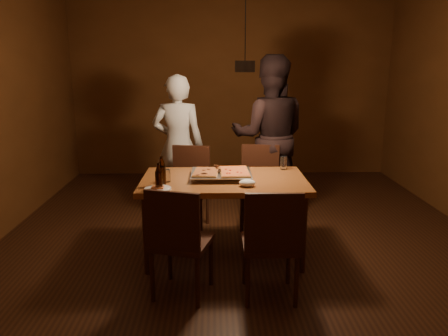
{
  "coord_description": "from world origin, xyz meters",
  "views": [
    {
      "loc": [
        -0.28,
        -4.0,
        1.79
      ],
      "look_at": [
        -0.19,
        -0.14,
        0.85
      ],
      "focal_mm": 35.0,
      "sensor_mm": 36.0,
      "label": 1
    }
  ],
  "objects_px": {
    "chair_far_left": "(189,179)",
    "diner_dark": "(269,136)",
    "beer_bottle_a": "(159,177)",
    "pizza_tray": "(221,175)",
    "chair_far_right": "(260,178)",
    "diner_white": "(178,145)",
    "plate_slice": "(158,189)",
    "beer_bottle_b": "(162,171)",
    "chair_near_left": "(178,233)",
    "chair_near_right": "(272,235)",
    "pendant_lamp": "(245,65)",
    "dining_table": "(224,186)"
  },
  "relations": [
    {
      "from": "chair_far_left",
      "to": "diner_dark",
      "type": "relative_size",
      "value": 0.26
    },
    {
      "from": "beer_bottle_a",
      "to": "pizza_tray",
      "type": "bearing_deg",
      "value": 36.46
    },
    {
      "from": "chair_far_right",
      "to": "beer_bottle_a",
      "type": "xyz_separation_m",
      "value": [
        -0.97,
        -1.15,
        0.33
      ]
    },
    {
      "from": "chair_far_left",
      "to": "diner_white",
      "type": "bearing_deg",
      "value": -61.92
    },
    {
      "from": "chair_far_left",
      "to": "plate_slice",
      "type": "distance_m",
      "value": 1.15
    },
    {
      "from": "beer_bottle_a",
      "to": "beer_bottle_b",
      "type": "height_order",
      "value": "beer_bottle_b"
    },
    {
      "from": "chair_far_left",
      "to": "diner_white",
      "type": "distance_m",
      "value": 0.59
    },
    {
      "from": "chair_far_right",
      "to": "diner_white",
      "type": "bearing_deg",
      "value": -18.68
    },
    {
      "from": "chair_far_left",
      "to": "chair_near_left",
      "type": "relative_size",
      "value": 0.94
    },
    {
      "from": "chair_near_right",
      "to": "pendant_lamp",
      "type": "distance_m",
      "value": 1.57
    },
    {
      "from": "chair_far_left",
      "to": "beer_bottle_a",
      "type": "bearing_deg",
      "value": 91.04
    },
    {
      "from": "dining_table",
      "to": "beer_bottle_b",
      "type": "distance_m",
      "value": 0.61
    },
    {
      "from": "chair_far_right",
      "to": "pizza_tray",
      "type": "relative_size",
      "value": 0.88
    },
    {
      "from": "chair_near_left",
      "to": "diner_white",
      "type": "bearing_deg",
      "value": 110.29
    },
    {
      "from": "chair_far_right",
      "to": "chair_near_left",
      "type": "height_order",
      "value": "same"
    },
    {
      "from": "plate_slice",
      "to": "diner_dark",
      "type": "height_order",
      "value": "diner_dark"
    },
    {
      "from": "chair_near_right",
      "to": "plate_slice",
      "type": "distance_m",
      "value": 1.04
    },
    {
      "from": "diner_white",
      "to": "chair_far_left",
      "type": "bearing_deg",
      "value": 109.81
    },
    {
      "from": "chair_near_right",
      "to": "beer_bottle_b",
      "type": "xyz_separation_m",
      "value": [
        -0.87,
        0.62,
        0.34
      ]
    },
    {
      "from": "chair_far_right",
      "to": "diner_dark",
      "type": "xyz_separation_m",
      "value": [
        0.15,
        0.41,
        0.4
      ]
    },
    {
      "from": "beer_bottle_a",
      "to": "diner_dark",
      "type": "xyz_separation_m",
      "value": [
        1.11,
        1.56,
        0.07
      ]
    },
    {
      "from": "chair_far_right",
      "to": "diner_white",
      "type": "height_order",
      "value": "diner_white"
    },
    {
      "from": "beer_bottle_a",
      "to": "beer_bottle_b",
      "type": "bearing_deg",
      "value": 85.63
    },
    {
      "from": "beer_bottle_a",
      "to": "plate_slice",
      "type": "xyz_separation_m",
      "value": [
        -0.01,
        0.0,
        -0.11
      ]
    },
    {
      "from": "chair_far_right",
      "to": "chair_near_right",
      "type": "xyz_separation_m",
      "value": [
        -0.08,
        -1.63,
        0.0
      ]
    },
    {
      "from": "chair_near_left",
      "to": "pizza_tray",
      "type": "distance_m",
      "value": 0.92
    },
    {
      "from": "chair_near_right",
      "to": "diner_dark",
      "type": "xyz_separation_m",
      "value": [
        0.23,
        2.04,
        0.4
      ]
    },
    {
      "from": "chair_near_right",
      "to": "pizza_tray",
      "type": "height_order",
      "value": "chair_near_right"
    },
    {
      "from": "chair_near_left",
      "to": "diner_dark",
      "type": "distance_m",
      "value": 2.23
    },
    {
      "from": "dining_table",
      "to": "beer_bottle_a",
      "type": "xyz_separation_m",
      "value": [
        -0.55,
        -0.35,
        0.19
      ]
    },
    {
      "from": "pendant_lamp",
      "to": "diner_dark",
      "type": "bearing_deg",
      "value": 70.76
    },
    {
      "from": "pizza_tray",
      "to": "diner_dark",
      "type": "distance_m",
      "value": 1.32
    },
    {
      "from": "beer_bottle_b",
      "to": "diner_dark",
      "type": "height_order",
      "value": "diner_dark"
    },
    {
      "from": "chair_far_right",
      "to": "beer_bottle_b",
      "type": "xyz_separation_m",
      "value": [
        -0.95,
        -1.01,
        0.34
      ]
    },
    {
      "from": "dining_table",
      "to": "chair_far_left",
      "type": "distance_m",
      "value": 0.85
    },
    {
      "from": "chair_near_right",
      "to": "pendant_lamp",
      "type": "height_order",
      "value": "pendant_lamp"
    },
    {
      "from": "pizza_tray",
      "to": "pendant_lamp",
      "type": "distance_m",
      "value": 1.02
    },
    {
      "from": "chair_near_right",
      "to": "plate_slice",
      "type": "relative_size",
      "value": 2.17
    },
    {
      "from": "chair_near_left",
      "to": "pizza_tray",
      "type": "height_order",
      "value": "chair_near_left"
    },
    {
      "from": "beer_bottle_b",
      "to": "diner_white",
      "type": "height_order",
      "value": "diner_white"
    },
    {
      "from": "diner_dark",
      "to": "pendant_lamp",
      "type": "relative_size",
      "value": 1.7
    },
    {
      "from": "pendant_lamp",
      "to": "chair_far_left",
      "type": "bearing_deg",
      "value": 131.85
    },
    {
      "from": "diner_white",
      "to": "chair_near_right",
      "type": "bearing_deg",
      "value": 114.56
    },
    {
      "from": "chair_far_right",
      "to": "chair_near_right",
      "type": "bearing_deg",
      "value": 94.44
    },
    {
      "from": "chair_near_right",
      "to": "dining_table",
      "type": "bearing_deg",
      "value": 112.24
    },
    {
      "from": "beer_bottle_b",
      "to": "diner_white",
      "type": "xyz_separation_m",
      "value": [
        0.02,
        1.47,
        -0.05
      ]
    },
    {
      "from": "beer_bottle_a",
      "to": "diner_white",
      "type": "distance_m",
      "value": 1.6
    },
    {
      "from": "pizza_tray",
      "to": "plate_slice",
      "type": "height_order",
      "value": "pizza_tray"
    },
    {
      "from": "plate_slice",
      "to": "diner_dark",
      "type": "distance_m",
      "value": 1.93
    },
    {
      "from": "chair_far_right",
      "to": "chair_near_left",
      "type": "distance_m",
      "value": 1.76
    }
  ]
}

